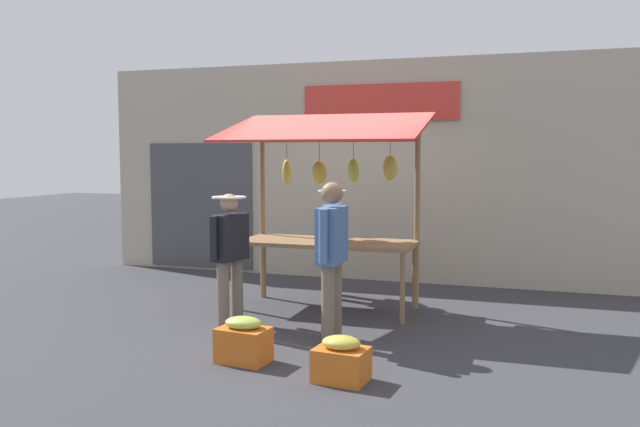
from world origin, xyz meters
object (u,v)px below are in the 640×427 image
produce_crate_near (244,341)px  vendor_with_sunhat (332,234)px  shopper_with_shopping_bag (230,249)px  shopper_in_grey_tee (332,249)px  produce_crate_side (341,360)px  market_stall (329,189)px

produce_crate_near → vendor_with_sunhat: bearing=-88.7°
shopper_with_shopping_bag → shopper_in_grey_tee: (-1.32, 0.28, 0.10)m
shopper_with_shopping_bag → vendor_with_sunhat: bearing=-7.0°
vendor_with_sunhat → shopper_in_grey_tee: 2.18m
shopper_with_shopping_bag → produce_crate_near: bearing=-135.5°
produce_crate_side → vendor_with_sunhat: bearing=-71.3°
vendor_with_sunhat → shopper_with_shopping_bag: (0.67, 1.80, 0.01)m
shopper_in_grey_tee → market_stall: bearing=17.9°
shopper_with_shopping_bag → shopper_in_grey_tee: bearing=-88.3°
shopper_in_grey_tee → produce_crate_near: bearing=147.9°
shopper_in_grey_tee → produce_crate_side: 1.48m
shopper_in_grey_tee → produce_crate_side: (-0.45, 1.17, -0.79)m
vendor_with_sunhat → market_stall: bearing=14.2°
market_stall → produce_crate_side: market_stall is taller
produce_crate_near → market_stall: bearing=-92.8°
produce_crate_near → shopper_with_shopping_bag: bearing=-59.0°
shopper_with_shopping_bag → produce_crate_side: (-1.77, 1.45, -0.70)m
vendor_with_sunhat → shopper_in_grey_tee: shopper_in_grey_tee is taller
market_stall → produce_crate_near: market_stall is taller
vendor_with_sunhat → shopper_with_shopping_bag: bearing=-20.4°
produce_crate_side → produce_crate_near: bearing=-11.8°
vendor_with_sunhat → produce_crate_side: vendor_with_sunhat is taller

